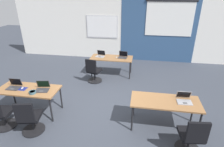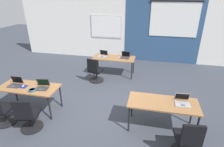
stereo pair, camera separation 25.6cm
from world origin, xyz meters
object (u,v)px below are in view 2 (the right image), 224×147
Objects in this scene: desk_near_right at (163,105)px; desk_far_center at (114,59)px; desk_near_left at (29,89)px; laptop_far_right at (125,56)px; mouse_far_right at (119,57)px; snack_bowl at (32,90)px; laptop_near_left_inner at (42,86)px; chair_near_left_end at (1,112)px; laptop_near_right_end at (182,101)px; chair_near_left_inner at (28,117)px; laptop_far_left at (103,55)px; chair_far_left at (95,72)px; mouse_near_left_end at (23,86)px; laptop_near_left_end at (15,84)px; chair_near_right_end at (187,142)px.

desk_near_right is 1.00× the size of desk_far_center.
laptop_far_right is at bearing 52.73° from desk_near_left.
mouse_far_right is (1.94, 2.80, 0.08)m from desk_near_left.
snack_bowl is (-1.93, -3.05, -0.01)m from laptop_far_right.
laptop_near_left_inner is 0.41× the size of chair_near_left_end.
laptop_near_right_end is at bearing -9.35° from laptop_near_left_inner.
laptop_far_left reaches higher than chair_near_left_inner.
chair_near_left_end reaches higher than desk_near_right.
chair_near_left_inner is 1.00× the size of chair_far_left.
mouse_near_left_end is (-0.55, -0.04, -0.03)m from laptop_near_left_inner.
snack_bowl is at bearing -37.91° from desk_near_left.
desk_near_right is 3.08m from chair_far_left.
chair_far_left is at bearing 138.05° from desk_near_right.
desk_far_center is 1.74× the size of chair_near_left_inner.
desk_near_left is 4.44× the size of laptop_far_right.
laptop_near_left_end reaches higher than chair_near_left_end.
laptop_near_right_end is at bearing 0.84° from desk_near_left.
mouse_far_right is (2.33, 2.80, -0.03)m from laptop_near_left_end.
laptop_far_left reaches higher than desk_near_left.
mouse_near_left_end is 0.81m from chair_near_left_end.
desk_far_center is at bearing -64.67° from chair_near_right_end.
chair_near_right_end is (0.05, -0.83, -0.39)m from laptop_near_right_end.
laptop_near_right_end is at bearing 1.20° from mouse_near_left_end.
chair_far_left is at bearing 56.68° from mouse_near_left_end.
desk_near_right is at bearing -2.26° from laptop_near_left_end.
chair_near_left_end is at bearing -171.94° from laptop_near_right_end.
laptop_far_left reaches higher than chair_far_left.
desk_near_left is 15.26× the size of mouse_far_right.
laptop_near_left_inner is 0.88m from chair_near_left_inner.
desk_near_left is 3.14m from laptop_far_left.
chair_far_left reaches higher than mouse_far_right.
chair_near_left_inner is 2.92m from chair_far_left.
desk_far_center is at bearing 125.94° from laptop_near_right_end.
laptop_near_left_inner is 0.41× the size of chair_near_right_end.
laptop_near_left_end is 3.64m from mouse_far_right.
mouse_far_right is at bearing 123.41° from laptop_near_right_end.
chair_near_right_end is at bearing -56.92° from laptop_far_right.
snack_bowl is (-1.69, -2.99, 0.02)m from mouse_far_right.
chair_far_left is (1.61, 2.05, -0.39)m from laptop_near_left_end.
chair_near_right_end is 2.55× the size of laptop_far_right.
laptop_near_left_end is 0.92× the size of laptop_far_left.
laptop_near_right_end reaches higher than chair_far_left.
desk_far_center is 0.47m from laptop_far_left.
chair_near_left_end is 8.77× the size of mouse_far_right.
laptop_near_left_end is at bearing -125.12° from laptop_far_right.
chair_near_left_end and chair_near_right_end have the same top height.
laptop_near_left_end is 0.99× the size of laptop_near_right_end.
desk_near_right is 3.15m from laptop_far_right.
chair_near_left_inner is 8.77× the size of mouse_far_right.
desk_near_left is 0.94m from chair_near_left_inner.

